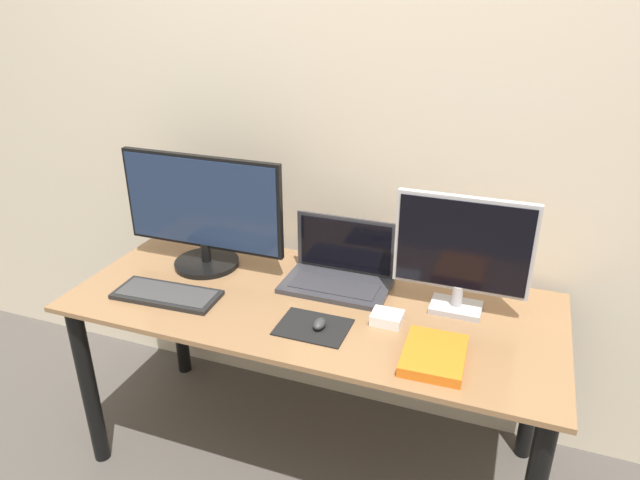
{
  "coord_description": "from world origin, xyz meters",
  "views": [
    {
      "loc": [
        0.61,
        -1.23,
        1.71
      ],
      "look_at": [
        0.01,
        0.4,
        0.92
      ],
      "focal_mm": 32.0,
      "sensor_mm": 36.0,
      "label": 1
    }
  ],
  "objects_px": {
    "keyboard": "(167,294)",
    "mouse": "(319,324)",
    "laptop": "(340,269)",
    "power_brick": "(387,318)",
    "monitor_left": "(202,212)",
    "monitor_right": "(462,251)",
    "book": "(434,355)"
  },
  "relations": [
    {
      "from": "keyboard",
      "to": "mouse",
      "type": "relative_size",
      "value": 6.27
    },
    {
      "from": "mouse",
      "to": "laptop",
      "type": "bearing_deg",
      "value": 96.72
    },
    {
      "from": "mouse",
      "to": "power_brick",
      "type": "relative_size",
      "value": 0.61
    },
    {
      "from": "monitor_left",
      "to": "mouse",
      "type": "distance_m",
      "value": 0.66
    },
    {
      "from": "keyboard",
      "to": "mouse",
      "type": "height_order",
      "value": "mouse"
    },
    {
      "from": "monitor_right",
      "to": "monitor_left",
      "type": "bearing_deg",
      "value": -179.99
    },
    {
      "from": "monitor_right",
      "to": "mouse",
      "type": "bearing_deg",
      "value": -145.28
    },
    {
      "from": "monitor_right",
      "to": "power_brick",
      "type": "bearing_deg",
      "value": -141.4
    },
    {
      "from": "monitor_right",
      "to": "mouse",
      "type": "xyz_separation_m",
      "value": [
        -0.39,
        -0.27,
        -0.2
      ]
    },
    {
      "from": "mouse",
      "to": "power_brick",
      "type": "distance_m",
      "value": 0.22
    },
    {
      "from": "book",
      "to": "keyboard",
      "type": "bearing_deg",
      "value": 177.49
    },
    {
      "from": "mouse",
      "to": "monitor_right",
      "type": "bearing_deg",
      "value": 34.72
    },
    {
      "from": "monitor_left",
      "to": "power_brick",
      "type": "bearing_deg",
      "value": -11.77
    },
    {
      "from": "monitor_right",
      "to": "laptop",
      "type": "distance_m",
      "value": 0.46
    },
    {
      "from": "mouse",
      "to": "book",
      "type": "bearing_deg",
      "value": -5.3
    },
    {
      "from": "laptop",
      "to": "mouse",
      "type": "distance_m",
      "value": 0.32
    },
    {
      "from": "keyboard",
      "to": "power_brick",
      "type": "bearing_deg",
      "value": 7.81
    },
    {
      "from": "mouse",
      "to": "book",
      "type": "xyz_separation_m",
      "value": [
        0.37,
        -0.03,
        -0.0
      ]
    },
    {
      "from": "mouse",
      "to": "book",
      "type": "distance_m",
      "value": 0.37
    },
    {
      "from": "monitor_left",
      "to": "keyboard",
      "type": "xyz_separation_m",
      "value": [
        -0.01,
        -0.26,
        -0.21
      ]
    },
    {
      "from": "monitor_left",
      "to": "laptop",
      "type": "distance_m",
      "value": 0.55
    },
    {
      "from": "laptop",
      "to": "keyboard",
      "type": "height_order",
      "value": "laptop"
    },
    {
      "from": "laptop",
      "to": "mouse",
      "type": "bearing_deg",
      "value": -83.28
    },
    {
      "from": "laptop",
      "to": "mouse",
      "type": "xyz_separation_m",
      "value": [
        0.04,
        -0.31,
        -0.04
      ]
    },
    {
      "from": "laptop",
      "to": "power_brick",
      "type": "distance_m",
      "value": 0.31
    },
    {
      "from": "monitor_left",
      "to": "keyboard",
      "type": "relative_size",
      "value": 1.71
    },
    {
      "from": "monitor_right",
      "to": "book",
      "type": "distance_m",
      "value": 0.36
    },
    {
      "from": "monitor_right",
      "to": "keyboard",
      "type": "relative_size",
      "value": 1.16
    },
    {
      "from": "book",
      "to": "power_brick",
      "type": "distance_m",
      "value": 0.23
    },
    {
      "from": "monitor_left",
      "to": "laptop",
      "type": "height_order",
      "value": "monitor_left"
    },
    {
      "from": "keyboard",
      "to": "mouse",
      "type": "bearing_deg",
      "value": -0.7
    },
    {
      "from": "laptop",
      "to": "book",
      "type": "height_order",
      "value": "laptop"
    }
  ]
}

